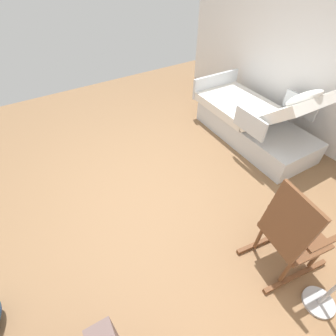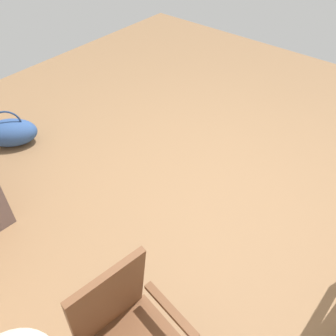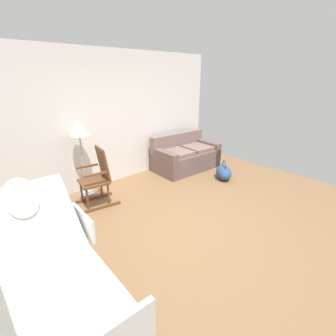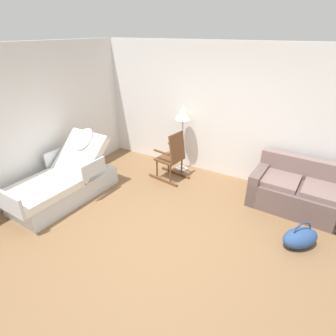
{
  "view_description": "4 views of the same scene",
  "coord_description": "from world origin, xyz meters",
  "views": [
    {
      "loc": [
        0.89,
        2.1,
        2.46
      ],
      "look_at": [
        -0.11,
        0.5,
        0.69
      ],
      "focal_mm": 26.33,
      "sensor_mm": 36.0,
      "label": 1
    },
    {
      "loc": [
        -1.34,
        2.1,
        2.45
      ],
      "look_at": [
        -0.18,
        0.7,
        0.78
      ],
      "focal_mm": 37.41,
      "sensor_mm": 36.0,
      "label": 2
    },
    {
      "loc": [
        -2.42,
        -2.13,
        2.2
      ],
      "look_at": [
        0.01,
        0.56,
        0.82
      ],
      "focal_mm": 26.17,
      "sensor_mm": 36.0,
      "label": 3
    },
    {
      "loc": [
        1.82,
        -2.8,
        2.88
      ],
      "look_at": [
        -0.24,
        0.72,
        0.79
      ],
      "focal_mm": 29.09,
      "sensor_mm": 36.0,
      "label": 4
    }
  ],
  "objects": [
    {
      "name": "rocking_chair",
      "position": [
        -0.68,
        1.66,
        0.5
      ],
      "size": [
        0.82,
        0.58,
        1.05
      ],
      "color": "brown",
      "rests_on": "ground"
    },
    {
      "name": "side_wall",
      "position": [
        -2.77,
        0.0,
        1.35
      ],
      "size": [
        0.1,
        5.01,
        2.7
      ],
      "primitive_type": "cube",
      "color": "white",
      "rests_on": "ground"
    },
    {
      "name": "floor_lamp",
      "position": [
        -0.71,
        2.15,
        1.23
      ],
      "size": [
        0.34,
        0.34,
        1.48
      ],
      "color": "#B2B5BA",
      "rests_on": "ground"
    },
    {
      "name": "back_wall",
      "position": [
        0.0,
        2.45,
        1.35
      ],
      "size": [
        5.65,
        0.1,
        2.7
      ],
      "primitive_type": "cube",
      "color": "white",
      "rests_on": "ground"
    },
    {
      "name": "couch",
      "position": [
        1.77,
        1.86,
        0.31
      ],
      "size": [
        1.64,
        0.93,
        0.85
      ],
      "color": "#68534F",
      "rests_on": "ground"
    },
    {
      "name": "ground_plane",
      "position": [
        0.0,
        0.0,
        0.0
      ],
      "size": [
        6.81,
        6.81,
        0.0
      ],
      "primitive_type": "plane",
      "color": "olive"
    },
    {
      "name": "duffel_bag",
      "position": [
        1.94,
        0.83,
        0.15
      ],
      "size": [
        0.61,
        0.63,
        0.43
      ],
      "color": "#2D4C84",
      "rests_on": "ground"
    },
    {
      "name": "hospital_bed",
      "position": [
        -2.06,
        -0.02,
        0.32
      ],
      "size": [
        1.07,
        2.09,
        1.21
      ],
      "color": "silver",
      "rests_on": "ground"
    }
  ]
}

